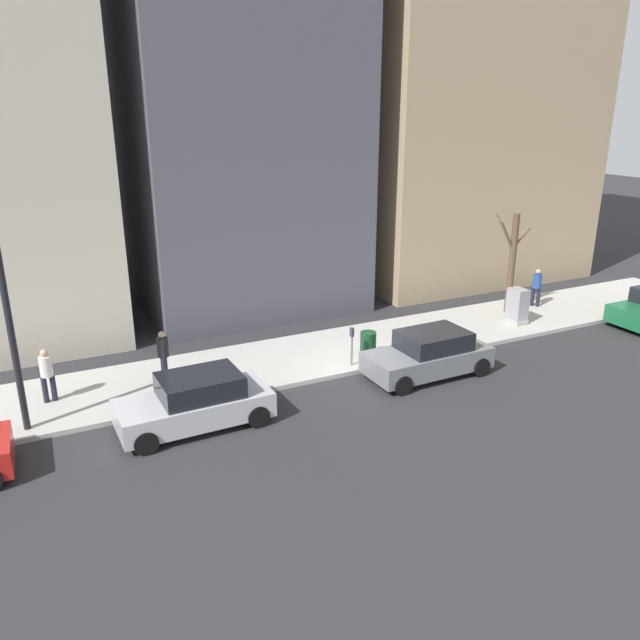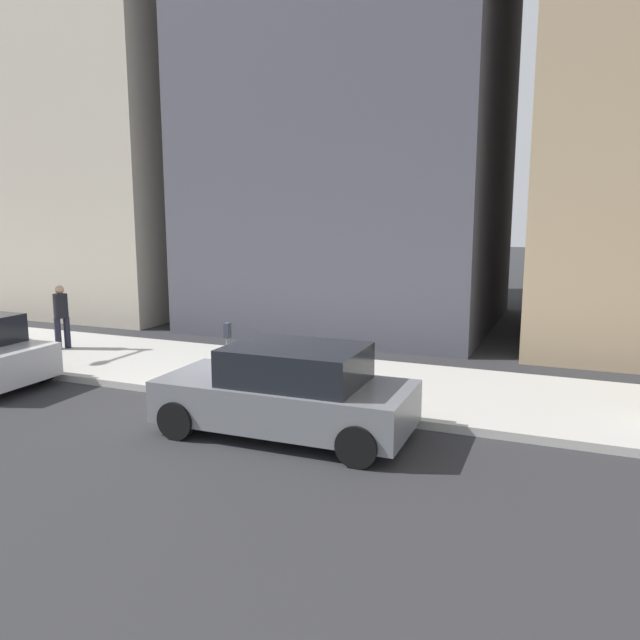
% 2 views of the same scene
% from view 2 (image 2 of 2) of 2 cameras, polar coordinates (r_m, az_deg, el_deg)
% --- Properties ---
extents(ground_plane, '(120.00, 120.00, 0.00)m').
position_cam_2_polar(ground_plane, '(12.21, -7.34, -7.72)').
color(ground_plane, '#2B2B2D').
extents(sidewalk, '(4.00, 36.00, 0.15)m').
position_cam_2_polar(sidewalk, '(13.88, -3.22, -5.17)').
color(sidewalk, '#B2AFA8').
rests_on(sidewalk, ground).
extents(parked_car_grey, '(1.98, 4.23, 1.52)m').
position_cam_2_polar(parked_car_grey, '(10.37, -2.96, -6.59)').
color(parked_car_grey, slate).
rests_on(parked_car_grey, ground).
extents(parking_meter, '(0.14, 0.10, 1.35)m').
position_cam_2_polar(parking_meter, '(12.58, -8.42, -2.61)').
color(parking_meter, slate).
rests_on(parking_meter, sidewalk).
extents(trash_bin, '(0.56, 0.56, 0.90)m').
position_cam_2_polar(trash_bin, '(12.63, -3.77, -4.24)').
color(trash_bin, '#14381E').
rests_on(trash_bin, sidewalk).
extents(pedestrian_midblock, '(0.38, 0.36, 1.66)m').
position_cam_2_polar(pedestrian_midblock, '(17.47, -22.59, 0.58)').
color(pedestrian_midblock, '#1E1E2D').
rests_on(pedestrian_midblock, sidewalk).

